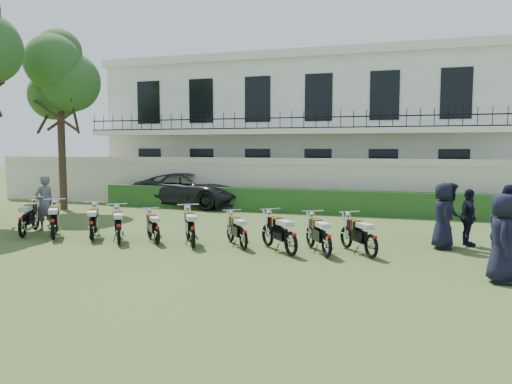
{
  "coord_description": "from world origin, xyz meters",
  "views": [
    {
      "loc": [
        6.01,
        -13.39,
        2.81
      ],
      "look_at": [
        0.82,
        2.58,
        1.27
      ],
      "focal_mm": 35.0,
      "sensor_mm": 36.0,
      "label": 1
    }
  ],
  "objects_px": {
    "motorcycle_8": "(327,239)",
    "suv": "(192,190)",
    "motorcycle_9": "(371,240)",
    "officer_1": "(504,232)",
    "officer_3": "(443,216)",
    "tree_west_near": "(60,76)",
    "officer_5": "(468,218)",
    "motorcycle_1": "(53,224)",
    "officer_0": "(503,238)",
    "officer_4": "(450,214)",
    "motorcycle_6": "(244,234)",
    "motorcycle_3": "(119,229)",
    "motorcycle_2": "(92,226)",
    "motorcycle_7": "(291,238)",
    "motorcycle_5": "(193,231)",
    "officer_2": "(507,225)",
    "motorcycle_4": "(157,230)",
    "motorcycle_0": "(22,222)",
    "inspector": "(45,203)"
  },
  "relations": [
    {
      "from": "motorcycle_2",
      "to": "motorcycle_7",
      "type": "distance_m",
      "value": 6.07
    },
    {
      "from": "motorcycle_9",
      "to": "suv",
      "type": "height_order",
      "value": "suv"
    },
    {
      "from": "motorcycle_1",
      "to": "officer_1",
      "type": "relative_size",
      "value": 1.01
    },
    {
      "from": "motorcycle_1",
      "to": "officer_0",
      "type": "relative_size",
      "value": 0.92
    },
    {
      "from": "motorcycle_2",
      "to": "officer_4",
      "type": "distance_m",
      "value": 10.35
    },
    {
      "from": "motorcycle_1",
      "to": "officer_5",
      "type": "height_order",
      "value": "officer_5"
    },
    {
      "from": "inspector",
      "to": "officer_2",
      "type": "relative_size",
      "value": 0.96
    },
    {
      "from": "motorcycle_5",
      "to": "officer_0",
      "type": "xyz_separation_m",
      "value": [
        7.51,
        -1.08,
        0.42
      ]
    },
    {
      "from": "motorcycle_9",
      "to": "officer_5",
      "type": "bearing_deg",
      "value": 10.57
    },
    {
      "from": "motorcycle_1",
      "to": "motorcycle_3",
      "type": "distance_m",
      "value": 2.26
    },
    {
      "from": "tree_west_near",
      "to": "motorcycle_0",
      "type": "bearing_deg",
      "value": -60.59
    },
    {
      "from": "motorcycle_8",
      "to": "suv",
      "type": "bearing_deg",
      "value": 101.9
    },
    {
      "from": "motorcycle_5",
      "to": "motorcycle_4",
      "type": "bearing_deg",
      "value": 142.42
    },
    {
      "from": "tree_west_near",
      "to": "motorcycle_7",
      "type": "relative_size",
      "value": 5.13
    },
    {
      "from": "motorcycle_3",
      "to": "motorcycle_6",
      "type": "xyz_separation_m",
      "value": [
        3.6,
        0.44,
        -0.04
      ]
    },
    {
      "from": "motorcycle_5",
      "to": "suv",
      "type": "bearing_deg",
      "value": 84.33
    },
    {
      "from": "motorcycle_9",
      "to": "officer_1",
      "type": "bearing_deg",
      "value": -35.92
    },
    {
      "from": "motorcycle_5",
      "to": "motorcycle_8",
      "type": "xyz_separation_m",
      "value": [
        3.69,
        0.02,
        -0.02
      ]
    },
    {
      "from": "tree_west_near",
      "to": "officer_5",
      "type": "height_order",
      "value": "tree_west_near"
    },
    {
      "from": "motorcycle_1",
      "to": "motorcycle_2",
      "type": "bearing_deg",
      "value": -26.89
    },
    {
      "from": "motorcycle_5",
      "to": "inspector",
      "type": "xyz_separation_m",
      "value": [
        -6.09,
        1.36,
        0.42
      ]
    },
    {
      "from": "motorcycle_8",
      "to": "officer_1",
      "type": "height_order",
      "value": "officer_1"
    },
    {
      "from": "motorcycle_3",
      "to": "motorcycle_5",
      "type": "xyz_separation_m",
      "value": [
        2.21,
        0.19,
        0.02
      ]
    },
    {
      "from": "motorcycle_3",
      "to": "officer_4",
      "type": "xyz_separation_m",
      "value": [
        8.93,
        2.88,
        0.41
      ]
    },
    {
      "from": "motorcycle_2",
      "to": "motorcycle_6",
      "type": "bearing_deg",
      "value": -29.16
    },
    {
      "from": "officer_2",
      "to": "officer_3",
      "type": "bearing_deg",
      "value": 58.1
    },
    {
      "from": "motorcycle_6",
      "to": "motorcycle_3",
      "type": "bearing_deg",
      "value": 149.37
    },
    {
      "from": "motorcycle_1",
      "to": "officer_5",
      "type": "xyz_separation_m",
      "value": [
        11.69,
        3.01,
        0.29
      ]
    },
    {
      "from": "officer_5",
      "to": "motorcycle_2",
      "type": "bearing_deg",
      "value": 90.7
    },
    {
      "from": "motorcycle_4",
      "to": "motorcycle_5",
      "type": "height_order",
      "value": "motorcycle_5"
    },
    {
      "from": "motorcycle_7",
      "to": "motorcycle_4",
      "type": "bearing_deg",
      "value": 134.16
    },
    {
      "from": "motorcycle_7",
      "to": "officer_3",
      "type": "xyz_separation_m",
      "value": [
        3.71,
        2.31,
        0.41
      ]
    },
    {
      "from": "motorcycle_4",
      "to": "suv",
      "type": "bearing_deg",
      "value": 69.27
    },
    {
      "from": "motorcycle_3",
      "to": "motorcycle_4",
      "type": "height_order",
      "value": "motorcycle_3"
    },
    {
      "from": "officer_4",
      "to": "inspector",
      "type": "bearing_deg",
      "value": 106.44
    },
    {
      "from": "officer_0",
      "to": "officer_2",
      "type": "xyz_separation_m",
      "value": [
        0.34,
        1.69,
        0.04
      ]
    },
    {
      "from": "tree_west_near",
      "to": "inspector",
      "type": "bearing_deg",
      "value": -57.15
    },
    {
      "from": "suv",
      "to": "officer_1",
      "type": "bearing_deg",
      "value": -116.12
    },
    {
      "from": "motorcycle_8",
      "to": "officer_5",
      "type": "bearing_deg",
      "value": 9.03
    },
    {
      "from": "suv",
      "to": "officer_4",
      "type": "relative_size",
      "value": 3.14
    },
    {
      "from": "motorcycle_8",
      "to": "officer_2",
      "type": "height_order",
      "value": "officer_2"
    },
    {
      "from": "suv",
      "to": "motorcycle_1",
      "type": "bearing_deg",
      "value": -171.06
    },
    {
      "from": "motorcycle_8",
      "to": "motorcycle_0",
      "type": "bearing_deg",
      "value": 151.47
    },
    {
      "from": "motorcycle_9",
      "to": "officer_0",
      "type": "bearing_deg",
      "value": -61.78
    },
    {
      "from": "motorcycle_6",
      "to": "inspector",
      "type": "relative_size",
      "value": 0.79
    },
    {
      "from": "motorcycle_7",
      "to": "suv",
      "type": "xyz_separation_m",
      "value": [
        -7.11,
        9.15,
        0.28
      ]
    },
    {
      "from": "motorcycle_9",
      "to": "officer_3",
      "type": "relative_size",
      "value": 0.88
    },
    {
      "from": "motorcycle_2",
      "to": "suv",
      "type": "bearing_deg",
      "value": 64.82
    },
    {
      "from": "motorcycle_8",
      "to": "officer_0",
      "type": "bearing_deg",
      "value": -45.57
    },
    {
      "from": "motorcycle_5",
      "to": "officer_2",
      "type": "relative_size",
      "value": 0.92
    }
  ]
}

